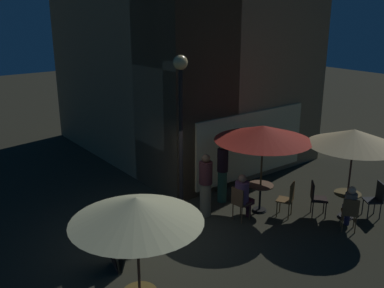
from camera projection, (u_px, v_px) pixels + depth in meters
The scene contains 18 objects.
ground_plane at pixel (163, 241), 10.62m from camera, with size 60.00×60.00×0.00m, color #2A291F.
cafe_building at pixel (173, 22), 14.64m from camera, with size 6.44×8.95×9.91m.
street_lamp_near_corner at pixel (181, 105), 10.64m from camera, with size 0.35×0.35×4.36m.
menu_sandwich_board at pixel (117, 247), 9.42m from camera, with size 0.83×0.76×0.98m.
cafe_table_0 at pixel (260, 192), 12.03m from camera, with size 0.71×0.71×0.79m.
cafe_table_2 at pixel (347, 200), 11.68m from camera, with size 0.70×0.70×0.72m.
patio_umbrella_0 at pixel (263, 133), 11.52m from camera, with size 2.60×2.60×2.46m.
patio_umbrella_1 at pixel (136, 210), 7.08m from camera, with size 2.22×2.22×2.52m.
patio_umbrella_2 at pixel (354, 138), 11.15m from camera, with size 2.37×2.37×2.47m.
cafe_chair_0 at pixel (239, 201), 11.47m from camera, with size 0.43×0.43×0.95m.
cafe_chair_1 at pixel (288, 197), 11.70m from camera, with size 0.54×0.54×0.98m.
cafe_chair_2 at pixel (376, 197), 11.70m from camera, with size 0.58×0.58×0.99m.
cafe_chair_3 at pixel (316, 196), 11.76m from camera, with size 0.60×0.60×0.95m.
cafe_chair_4 at pixel (350, 211), 10.93m from camera, with size 0.54×0.54×0.91m.
patron_seated_0 at pixel (243, 194), 11.51m from camera, with size 0.55×0.40×1.29m.
patron_seated_1 at pixel (350, 205), 11.03m from camera, with size 0.50×0.47×1.20m.
patron_standing_2 at pixel (222, 171), 12.52m from camera, with size 0.32×0.32×1.83m.
patron_standing_3 at pixel (206, 185), 11.70m from camera, with size 0.36×0.36×1.75m.
Camera 1 is at (-5.15, -7.91, 5.46)m, focal length 40.99 mm.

